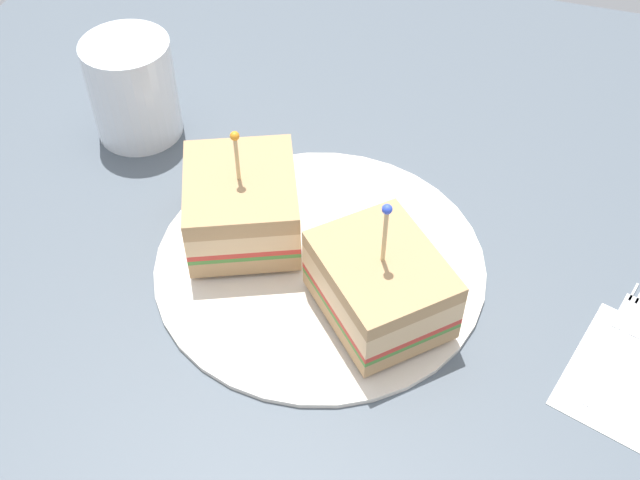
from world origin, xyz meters
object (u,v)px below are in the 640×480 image
object	(u,v)px
sandwich_half_front	(242,204)
napkin	(640,383)
drink_glass	(134,92)
fork	(626,329)
sandwich_half_back	(380,285)
plate	(320,261)

from	to	relation	value
sandwich_half_front	napkin	xyz separation A→B (cm)	(-31.02, 4.87, -3.53)
drink_glass	fork	distance (cm)	45.25
napkin	fork	xyz separation A→B (cm)	(1.14, -4.31, 0.10)
napkin	drink_glass	bearing A→B (deg)	-17.99
sandwich_half_back	napkin	size ratio (longest dim) A/B	1.17
plate	fork	xyz separation A→B (cm)	(-23.16, -0.54, -0.24)
sandwich_half_front	drink_glass	bearing A→B (deg)	-34.87
drink_glass	napkin	world-z (taller)	drink_glass
sandwich_half_front	fork	world-z (taller)	sandwich_half_front
sandwich_half_back	drink_glass	size ratio (longest dim) A/B	1.32
plate	sandwich_half_back	world-z (taller)	sandwich_half_back
sandwich_half_back	sandwich_half_front	bearing A→B (deg)	-20.40
drink_glass	sandwich_half_front	bearing A→B (deg)	145.13
sandwich_half_front	fork	xyz separation A→B (cm)	(-29.88, 0.56, -3.43)
fork	sandwich_half_front	bearing A→B (deg)	-1.08
sandwich_half_back	fork	xyz separation A→B (cm)	(-17.60, -4.01, -3.38)
plate	sandwich_half_back	bearing A→B (deg)	148.07
sandwich_half_front	sandwich_half_back	xyz separation A→B (cm)	(-12.28, 4.57, -0.05)
plate	sandwich_half_back	distance (cm)	7.27
sandwich_half_front	plate	bearing A→B (deg)	170.69
napkin	sandwich_half_front	bearing A→B (deg)	-8.92
sandwich_half_back	fork	size ratio (longest dim) A/B	1.00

